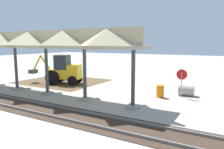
# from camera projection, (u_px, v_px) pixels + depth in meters

# --- Properties ---
(ground_plane) EXTENTS (120.00, 120.00, 0.00)m
(ground_plane) POSITION_uv_depth(u_px,v_px,m) (138.00, 92.00, 17.66)
(ground_plane) COLOR #9E998E
(dirt_work_zone) EXTENTS (8.29, 7.00, 0.01)m
(dirt_work_zone) POSITION_uv_depth(u_px,v_px,m) (63.00, 81.00, 22.79)
(dirt_work_zone) COLOR brown
(dirt_work_zone) RESTS_ON ground
(platform_canopy) EXTENTS (19.29, 3.20, 4.90)m
(platform_canopy) POSITION_uv_depth(u_px,v_px,m) (29.00, 40.00, 17.23)
(platform_canopy) COLOR #9E998E
(platform_canopy) RESTS_ON ground
(rail_tracks) EXTENTS (60.00, 2.58, 0.15)m
(rail_tracks) POSITION_uv_depth(u_px,v_px,m) (84.00, 118.00, 11.48)
(rail_tracks) COLOR slate
(rail_tracks) RESTS_ON ground
(stop_sign) EXTENTS (0.76, 0.06, 2.07)m
(stop_sign) POSITION_uv_depth(u_px,v_px,m) (182.00, 77.00, 15.87)
(stop_sign) COLOR gray
(stop_sign) RESTS_ON ground
(backhoe) EXTENTS (5.42, 2.67, 2.82)m
(backhoe) POSITION_uv_depth(u_px,v_px,m) (63.00, 71.00, 21.30)
(backhoe) COLOR yellow
(backhoe) RESTS_ON ground
(dirt_mound) EXTENTS (5.14, 5.14, 2.17)m
(dirt_mound) POSITION_uv_depth(u_px,v_px,m) (61.00, 79.00, 24.14)
(dirt_mound) COLOR brown
(dirt_mound) RESTS_ON ground
(concrete_pipe) EXTENTS (1.18, 0.91, 0.82)m
(concrete_pipe) POSITION_uv_depth(u_px,v_px,m) (186.00, 90.00, 16.53)
(concrete_pipe) COLOR #9E9384
(concrete_pipe) RESTS_ON ground
(traffic_barrel) EXTENTS (0.56, 0.56, 0.90)m
(traffic_barrel) POSITION_uv_depth(u_px,v_px,m) (160.00, 91.00, 16.03)
(traffic_barrel) COLOR orange
(traffic_barrel) RESTS_ON ground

